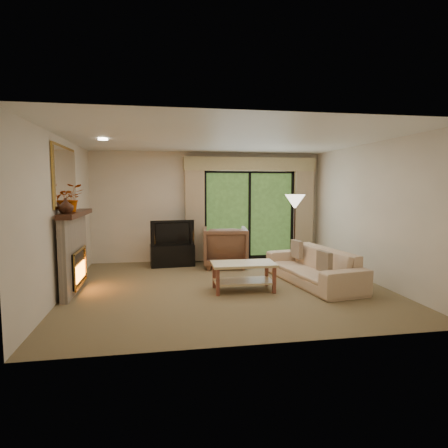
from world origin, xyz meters
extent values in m
plane|color=olive|center=(0.00, 0.00, 0.00)|extent=(5.50, 5.50, 0.00)
plane|color=white|center=(0.00, 0.00, 2.60)|extent=(5.50, 5.50, 0.00)
plane|color=beige|center=(0.00, 2.50, 1.30)|extent=(5.00, 0.00, 5.00)
plane|color=beige|center=(0.00, -2.50, 1.30)|extent=(5.00, 0.00, 5.00)
plane|color=beige|center=(-2.75, 0.00, 1.30)|extent=(0.00, 5.00, 5.00)
plane|color=beige|center=(2.75, 0.00, 1.30)|extent=(0.00, 5.00, 5.00)
cube|color=tan|center=(-0.35, 2.34, 1.20)|extent=(0.45, 0.18, 2.35)
cube|color=tan|center=(2.35, 2.34, 1.20)|extent=(0.45, 0.18, 2.35)
cube|color=tan|center=(1.00, 2.36, 2.32)|extent=(3.20, 0.24, 0.32)
cube|color=black|center=(-0.90, 1.95, 0.24)|extent=(1.01, 0.51, 0.49)
imported|color=black|center=(-0.90, 1.95, 0.77)|extent=(0.98, 0.20, 0.56)
imported|color=brown|center=(0.26, 1.68, 0.45)|extent=(1.07, 1.09, 0.90)
imported|color=#D4B18F|center=(1.61, -0.05, 0.32)|extent=(1.19, 2.32, 0.65)
cube|color=brown|center=(1.53, -0.69, 0.54)|extent=(0.14, 0.36, 0.35)
cube|color=brown|center=(1.53, 0.59, 0.54)|extent=(0.14, 0.36, 0.35)
imported|color=#391D11|center=(-2.61, -0.30, 1.49)|extent=(0.25, 0.25, 0.24)
imported|color=#A43E03|center=(-2.61, 0.02, 1.60)|extent=(0.49, 0.45, 0.46)
camera|label=1|loc=(-1.16, -6.46, 1.79)|focal=30.00mm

